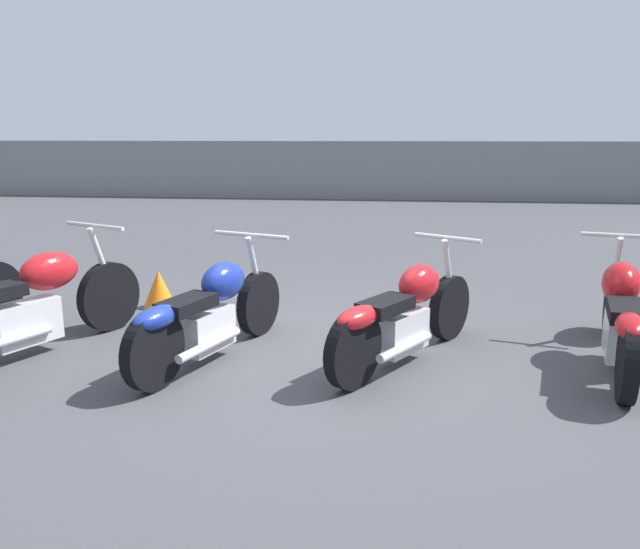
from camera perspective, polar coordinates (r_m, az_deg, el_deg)
ground_plane at (r=5.25m, az=-0.09°, el=-7.11°), size 60.00×60.00×0.00m
fence_back at (r=17.35m, az=4.82°, el=9.44°), size 40.00×0.04×1.58m
motorcycle_slot_1 at (r=5.58m, az=-25.14°, el=-2.51°), size 1.13×2.02×1.01m
motorcycle_slot_2 at (r=5.03m, az=-10.11°, el=-3.43°), size 0.94×1.90×0.95m
motorcycle_slot_3 at (r=4.95m, az=7.71°, el=-3.68°), size 1.18×1.75×0.94m
motorcycle_slot_4 at (r=5.37m, az=25.82°, el=-3.38°), size 0.80×2.07×0.95m
traffic_cone_near at (r=6.73m, az=-14.50°, el=-1.27°), size 0.34×0.34×0.40m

